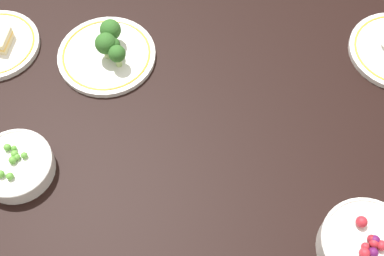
# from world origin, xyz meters

# --- Properties ---
(dining_table) EXTENTS (1.31, 0.91, 0.04)m
(dining_table) POSITION_xyz_m (0.00, 0.00, 0.02)
(dining_table) COLOR black
(dining_table) RESTS_ON ground
(bowl_peas) EXTENTS (0.16, 0.16, 0.05)m
(bowl_peas) POSITION_xyz_m (-0.34, -0.14, 0.06)
(bowl_peas) COLOR white
(bowl_peas) RESTS_ON dining_table
(bowl_berries) EXTENTS (0.18, 0.18, 0.07)m
(bowl_berries) POSITION_xyz_m (0.36, -0.21, 0.07)
(bowl_berries) COLOR white
(bowl_berries) RESTS_ON dining_table
(plate_broccoli) EXTENTS (0.23, 0.23, 0.08)m
(plate_broccoli) POSITION_xyz_m (-0.22, 0.18, 0.06)
(plate_broccoli) COLOR white
(plate_broccoli) RESTS_ON dining_table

